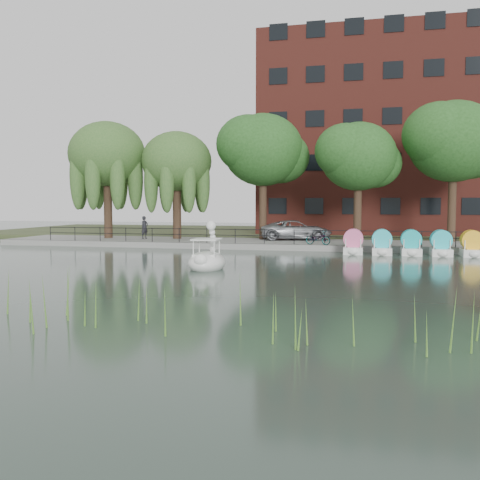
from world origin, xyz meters
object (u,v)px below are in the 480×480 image
(minivan, at_px, (296,229))
(swan_boat, at_px, (207,259))
(pedestrian, at_px, (145,226))
(bicycle, at_px, (318,237))

(minivan, xyz_separation_m, swan_boat, (-2.35, -15.07, -0.74))
(pedestrian, bearing_deg, minivan, -57.99)
(bicycle, height_order, swan_boat, swan_boat)
(bicycle, bearing_deg, swan_boat, 176.75)
(pedestrian, bearing_deg, swan_boat, -121.37)
(minivan, distance_m, swan_boat, 15.27)
(minivan, distance_m, bicycle, 4.68)
(swan_boat, bearing_deg, pedestrian, 120.77)
(pedestrian, xyz_separation_m, swan_boat, (9.07, -13.69, -0.89))
(minivan, height_order, pedestrian, pedestrian)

